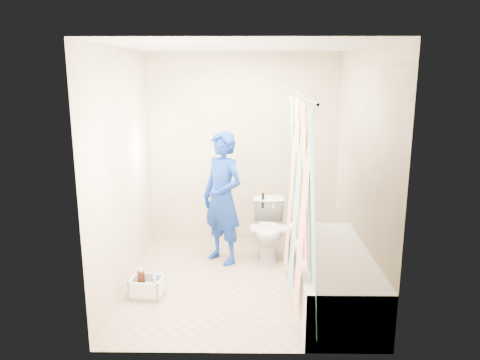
{
  "coord_description": "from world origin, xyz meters",
  "views": [
    {
      "loc": [
        0.03,
        -4.58,
        2.18
      ],
      "look_at": [
        -0.03,
        0.4,
        1.01
      ],
      "focal_mm": 35.0,
      "sensor_mm": 36.0,
      "label": 1
    }
  ],
  "objects_px": {
    "bathtub": "(331,275)",
    "cleaning_caddy": "(148,288)",
    "plumber": "(223,198)",
    "toilet": "(268,230)"
  },
  "relations": [
    {
      "from": "plumber",
      "to": "cleaning_caddy",
      "type": "distance_m",
      "value": 1.32
    },
    {
      "from": "toilet",
      "to": "plumber",
      "type": "bearing_deg",
      "value": -164.0
    },
    {
      "from": "plumber",
      "to": "cleaning_caddy",
      "type": "height_order",
      "value": "plumber"
    },
    {
      "from": "toilet",
      "to": "cleaning_caddy",
      "type": "bearing_deg",
      "value": -137.51
    },
    {
      "from": "toilet",
      "to": "plumber",
      "type": "height_order",
      "value": "plumber"
    },
    {
      "from": "bathtub",
      "to": "plumber",
      "type": "height_order",
      "value": "plumber"
    },
    {
      "from": "plumber",
      "to": "cleaning_caddy",
      "type": "bearing_deg",
      "value": -85.33
    },
    {
      "from": "bathtub",
      "to": "cleaning_caddy",
      "type": "bearing_deg",
      "value": 177.74
    },
    {
      "from": "toilet",
      "to": "cleaning_caddy",
      "type": "relative_size",
      "value": 1.98
    },
    {
      "from": "cleaning_caddy",
      "to": "toilet",
      "type": "bearing_deg",
      "value": 47.47
    }
  ]
}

